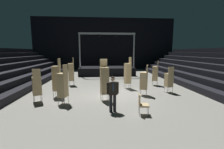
% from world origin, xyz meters
% --- Properties ---
extents(ground_plane, '(22.00, 30.00, 0.10)m').
position_xyz_m(ground_plane, '(0.00, 0.00, -0.05)').
color(ground_plane, gray).
extents(arena_end_wall, '(22.00, 0.30, 8.00)m').
position_xyz_m(arena_end_wall, '(0.00, 15.00, 4.00)').
color(arena_end_wall, black).
rests_on(arena_end_wall, ground_plane).
extents(bleacher_bank_right, '(5.25, 24.00, 3.15)m').
position_xyz_m(bleacher_bank_right, '(8.38, 1.00, 1.58)').
color(bleacher_bank_right, black).
rests_on(bleacher_bank_right, ground_plane).
extents(stage_riser, '(6.57, 3.34, 4.87)m').
position_xyz_m(stage_riser, '(0.00, 9.06, 0.54)').
color(stage_riser, black).
rests_on(stage_riser, ground_plane).
extents(man_with_tie, '(0.57, 0.28, 1.70)m').
position_xyz_m(man_with_tie, '(-0.28, -2.91, 0.96)').
color(man_with_tie, black).
rests_on(man_with_tie, ground_plane).
extents(chair_stack_front_left, '(0.58, 0.58, 1.96)m').
position_xyz_m(chair_stack_front_left, '(1.94, -0.28, 0.98)').
color(chair_stack_front_left, '#B2B5BA').
rests_on(chair_stack_front_left, ground_plane).
extents(chair_stack_front_right, '(0.53, 0.53, 2.31)m').
position_xyz_m(chair_stack_front_right, '(-3.22, 3.10, 1.15)').
color(chair_stack_front_right, '#B2B5BA').
rests_on(chair_stack_front_right, ground_plane).
extents(chair_stack_mid_left, '(0.51, 0.51, 1.79)m').
position_xyz_m(chair_stack_mid_left, '(3.85, 0.26, 0.90)').
color(chair_stack_mid_left, '#B2B5BA').
rests_on(chair_stack_mid_left, ground_plane).
extents(chair_stack_mid_right, '(0.52, 0.52, 2.39)m').
position_xyz_m(chair_stack_mid_right, '(1.25, 1.66, 1.19)').
color(chair_stack_mid_right, '#B2B5BA').
rests_on(chair_stack_mid_right, ground_plane).
extents(chair_stack_mid_centre, '(0.56, 0.56, 2.14)m').
position_xyz_m(chair_stack_mid_centre, '(-2.84, -1.57, 1.07)').
color(chair_stack_mid_centre, '#B2B5BA').
rests_on(chair_stack_mid_centre, ground_plane).
extents(chair_stack_rear_left, '(0.51, 0.51, 2.39)m').
position_xyz_m(chair_stack_rear_left, '(-0.60, -1.19, 1.19)').
color(chair_stack_rear_left, '#B2B5BA').
rests_on(chair_stack_rear_left, ground_plane).
extents(chair_stack_rear_right, '(0.60, 0.60, 1.88)m').
position_xyz_m(chair_stack_rear_right, '(-4.35, -1.11, 0.94)').
color(chair_stack_rear_right, '#B2B5BA').
rests_on(chair_stack_rear_right, ground_plane).
extents(chair_stack_rear_centre, '(0.58, 0.58, 2.05)m').
position_xyz_m(chair_stack_rear_centre, '(3.74, 2.58, 1.03)').
color(chair_stack_rear_centre, '#B2B5BA').
rests_on(chair_stack_rear_centre, ground_plane).
extents(chair_stack_aisle_left, '(0.47, 0.47, 2.39)m').
position_xyz_m(chair_stack_aisle_left, '(-3.49, -0.22, 1.19)').
color(chair_stack_aisle_left, '#B2B5BA').
rests_on(chair_stack_aisle_left, ground_plane).
extents(loose_chair_near_man, '(0.50, 0.50, 0.95)m').
position_xyz_m(loose_chair_near_man, '(0.99, -3.33, 0.53)').
color(loose_chair_near_man, '#B2B5BA').
rests_on(loose_chair_near_man, ground_plane).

